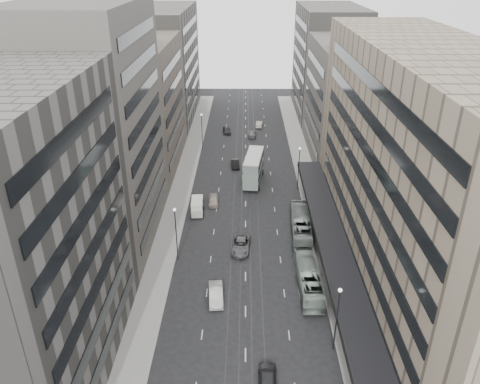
{
  "coord_description": "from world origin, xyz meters",
  "views": [
    {
      "loc": [
        -0.18,
        -43.52,
        38.66
      ],
      "look_at": [
        -0.88,
        19.7,
        6.96
      ],
      "focal_mm": 35.0,
      "sensor_mm": 36.0,
      "label": 1
    }
  ],
  "objects_px": {
    "pedestrian": "(376,378)",
    "panel_van": "(197,206)",
    "sedan_1": "(216,294)",
    "sedan_2": "(241,245)",
    "double_decker": "(254,168)",
    "bus_near": "(308,279)",
    "bus_far": "(301,225)"
  },
  "relations": [
    {
      "from": "panel_van",
      "to": "bus_near",
      "type": "bearing_deg",
      "value": -54.01
    },
    {
      "from": "double_decker",
      "to": "panel_van",
      "type": "distance_m",
      "value": 16.02
    },
    {
      "from": "panel_van",
      "to": "sedan_2",
      "type": "bearing_deg",
      "value": -58.71
    },
    {
      "from": "panel_van",
      "to": "pedestrian",
      "type": "height_order",
      "value": "panel_van"
    },
    {
      "from": "bus_near",
      "to": "panel_van",
      "type": "bearing_deg",
      "value": -51.65
    },
    {
      "from": "bus_near",
      "to": "sedan_2",
      "type": "xyz_separation_m",
      "value": [
        -8.78,
        9.03,
        -0.79
      ]
    },
    {
      "from": "bus_far",
      "to": "double_decker",
      "type": "height_order",
      "value": "double_decker"
    },
    {
      "from": "bus_near",
      "to": "sedan_2",
      "type": "bearing_deg",
      "value": -46.78
    },
    {
      "from": "bus_far",
      "to": "double_decker",
      "type": "xyz_separation_m",
      "value": [
        -7.0,
        19.23,
        1.3
      ]
    },
    {
      "from": "bus_near",
      "to": "sedan_2",
      "type": "height_order",
      "value": "bus_near"
    },
    {
      "from": "pedestrian",
      "to": "panel_van",
      "type": "bearing_deg",
      "value": -56.06
    },
    {
      "from": "bus_far",
      "to": "sedan_2",
      "type": "xyz_separation_m",
      "value": [
        -9.2,
        -4.23,
        -0.9
      ]
    },
    {
      "from": "double_decker",
      "to": "bus_near",
      "type": "bearing_deg",
      "value": -70.97
    },
    {
      "from": "pedestrian",
      "to": "double_decker",
      "type": "bearing_deg",
      "value": -73.57
    },
    {
      "from": "sedan_2",
      "to": "double_decker",
      "type": "bearing_deg",
      "value": 88.43
    },
    {
      "from": "double_decker",
      "to": "bus_far",
      "type": "bearing_deg",
      "value": -62.42
    },
    {
      "from": "bus_far",
      "to": "double_decker",
      "type": "bearing_deg",
      "value": -67.16
    },
    {
      "from": "bus_near",
      "to": "bus_far",
      "type": "distance_m",
      "value": 13.26
    },
    {
      "from": "bus_near",
      "to": "panel_van",
      "type": "height_order",
      "value": "bus_near"
    },
    {
      "from": "bus_near",
      "to": "double_decker",
      "type": "xyz_separation_m",
      "value": [
        -6.58,
        32.49,
        1.42
      ]
    },
    {
      "from": "pedestrian",
      "to": "sedan_2",
      "type": "bearing_deg",
      "value": -57.7
    },
    {
      "from": "sedan_1",
      "to": "sedan_2",
      "type": "height_order",
      "value": "sedan_1"
    },
    {
      "from": "bus_far",
      "to": "sedan_1",
      "type": "distance_m",
      "value": 19.81
    },
    {
      "from": "bus_far",
      "to": "panel_van",
      "type": "height_order",
      "value": "bus_far"
    },
    {
      "from": "sedan_1",
      "to": "sedan_2",
      "type": "relative_size",
      "value": 0.87
    },
    {
      "from": "sedan_1",
      "to": "sedan_2",
      "type": "xyz_separation_m",
      "value": [
        3.03,
        11.33,
        -0.02
      ]
    },
    {
      "from": "bus_near",
      "to": "sedan_1",
      "type": "distance_m",
      "value": 12.06
    },
    {
      "from": "sedan_1",
      "to": "double_decker",
      "type": "bearing_deg",
      "value": 76.52
    },
    {
      "from": "bus_near",
      "to": "double_decker",
      "type": "distance_m",
      "value": 33.18
    },
    {
      "from": "sedan_2",
      "to": "panel_van",
      "type": "bearing_deg",
      "value": 128.42
    },
    {
      "from": "panel_van",
      "to": "sedan_2",
      "type": "xyz_separation_m",
      "value": [
        7.42,
        -10.74,
        -0.66
      ]
    },
    {
      "from": "sedan_1",
      "to": "pedestrian",
      "type": "distance_m",
      "value": 21.31
    }
  ]
}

